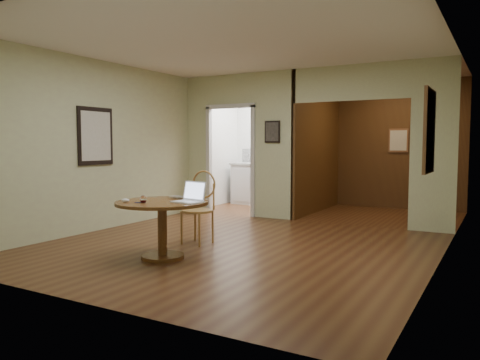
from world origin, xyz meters
The scene contains 11 objects.
floor centered at (0.00, 0.00, 0.00)m, with size 5.00×5.00×0.00m, color #452413.
room_shell centered at (-0.47, 3.10, 1.29)m, with size 5.20×7.50×5.00m.
dining_table centered at (-0.44, -0.90, 0.51)m, with size 1.11×1.11×0.69m.
chair centered at (-0.55, 0.05, 0.56)m, with size 0.45×0.45×1.01m.
open_laptop centered at (-0.09, -0.80, 0.76)m, with size 0.38×0.34×0.24m.
closed_laptop centered at (-0.43, -0.61, 0.71)m, with size 0.34×0.22×0.03m, color silver.
mouse centered at (-0.75, -1.19, 0.72)m, with size 0.10×0.06×0.04m, color white.
wine_glass centered at (-0.53, -1.14, 0.74)m, with size 0.08×0.08×0.09m, color white, non-canonical shape.
pen centered at (-0.58, -1.13, 0.70)m, with size 0.01×0.01×0.13m, color navy.
kitchen_cabinet centered at (-1.35, 4.20, 0.47)m, with size 2.06×0.60×0.94m.
grocery_bag centered at (-0.95, 4.20, 1.10)m, with size 0.32×0.28×0.32m, color beige.
Camera 1 is at (3.11, -5.28, 1.38)m, focal length 35.00 mm.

